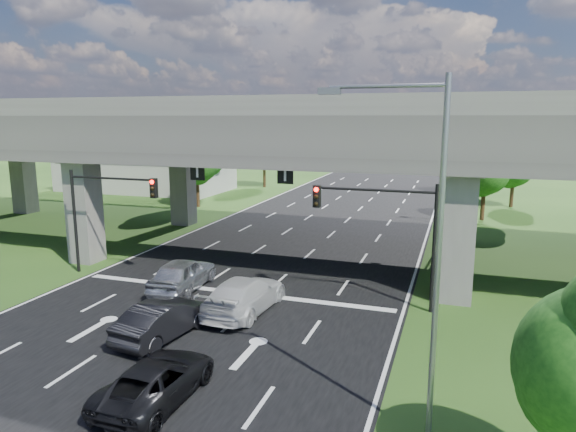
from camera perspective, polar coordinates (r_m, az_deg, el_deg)
The scene contains 19 objects.
ground at distance 24.10m, azimuth -9.98°, elevation -10.97°, with size 160.00×160.00×0.00m, color #224014.
road at distance 32.74m, azimuth -1.61°, elevation -4.86°, with size 18.00×120.00×0.03m, color black.
overpass at distance 33.40m, azimuth -0.48°, elevation 9.22°, with size 80.00×15.00×10.00m.
warehouse at distance 66.23m, azimuth -15.46°, elevation 4.55°, with size 20.00×10.00×4.00m, color #9E9E99.
signal_right at distance 24.17m, azimuth 10.90°, elevation -0.56°, with size 5.76×0.54×6.00m.
signal_left at distance 30.42m, azimuth -19.72°, elevation 1.33°, with size 5.76×0.54×6.00m.
streetlight_near at distance 13.93m, azimuth 14.82°, elevation -2.20°, with size 3.38×0.25×10.00m.
streetlight_far at distance 43.67m, azimuth 17.59°, elevation 6.39°, with size 3.38×0.25×10.00m.
streetlight_beyond at distance 59.64m, azimuth 17.94°, elevation 7.46°, with size 3.38×0.25×10.00m.
tree_left_near at distance 52.06m, azimuth -10.07°, elevation 6.25°, with size 4.50×4.50×7.80m.
tree_left_mid at distance 60.56m, azimuth -8.93°, elevation 6.31°, with size 3.91×3.90×6.76m.
tree_left_far at distance 66.13m, azimuth -2.63°, elevation 7.65°, with size 4.80×4.80×8.32m.
tree_right_near at distance 47.81m, azimuth 21.14°, elevation 4.89°, with size 4.20×4.20×7.28m.
tree_right_mid at distance 56.00m, azimuth 23.88°, elevation 5.14°, with size 3.91×3.90×6.76m.
tree_right_far at distance 63.70m, azimuth 19.70°, elevation 6.61°, with size 4.50×4.50×7.80m.
car_silver at distance 27.43m, azimuth -11.61°, elevation -6.34°, with size 2.01×5.01×1.71m, color silver.
car_dark at distance 21.95m, azimuth -13.67°, elevation -11.12°, with size 1.62×4.66×1.53m, color black.
car_white at distance 24.06m, azimuth -4.85°, elevation -8.72°, with size 2.29×5.63×1.63m, color #B6B6B6.
car_trailing at distance 17.62m, azimuth -14.36°, elevation -17.28°, with size 2.20×4.77×1.33m, color black.
Camera 1 is at (10.90, -19.56, 8.93)m, focal length 32.00 mm.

